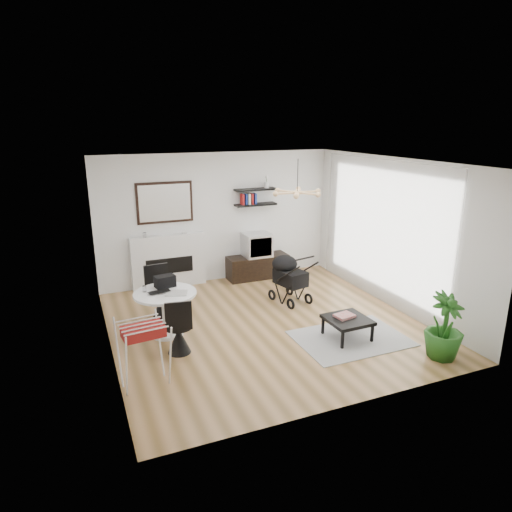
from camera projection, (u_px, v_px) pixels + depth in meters
name	position (u px, v px, depth m)	size (l,w,h in m)	color
floor	(265.00, 324.00, 7.72)	(5.00, 5.00, 0.00)	brown
ceiling	(266.00, 162.00, 6.95)	(5.00, 5.00, 0.00)	white
wall_back	(218.00, 218.00, 9.55)	(5.00, 5.00, 0.00)	white
wall_left	(104.00, 265.00, 6.42)	(5.00, 5.00, 0.00)	white
wall_right	(392.00, 233.00, 8.25)	(5.00, 5.00, 0.00)	white
sheer_curtain	(381.00, 231.00, 8.39)	(0.04, 3.60, 2.60)	white
fireplace	(168.00, 255.00, 9.27)	(1.50, 0.17, 2.16)	white
shelf_lower	(256.00, 205.00, 9.66)	(0.90, 0.25, 0.04)	black
shelf_upper	(256.00, 189.00, 9.57)	(0.90, 0.25, 0.04)	black
pendant_lamp	(297.00, 192.00, 7.63)	(0.90, 0.90, 0.10)	#DEAE74
tv_console	(258.00, 267.00, 9.94)	(1.33, 0.47, 0.50)	black
crt_tv	(257.00, 245.00, 9.79)	(0.57, 0.50, 0.50)	silver
dining_table	(166.00, 307.00, 7.21)	(0.99, 0.99, 0.72)	white
laptop	(160.00, 293.00, 7.08)	(0.34, 0.22, 0.03)	black
black_bag	(165.00, 281.00, 7.36)	(0.32, 0.19, 0.19)	black
newspaper	(177.00, 293.00, 7.10)	(0.33, 0.27, 0.01)	silver
drinking_glass	(145.00, 289.00, 7.15)	(0.06, 0.06, 0.10)	white
chair_far	(161.00, 304.00, 7.77)	(0.46, 0.47, 0.96)	black
chair_near	(179.00, 336.00, 6.68)	(0.43, 0.44, 0.88)	black
drying_rack	(144.00, 353.00, 5.80)	(0.65, 0.61, 0.88)	white
stroller	(289.00, 280.00, 8.61)	(0.65, 0.86, 0.98)	black
rug	(351.00, 338.00, 7.19)	(1.71, 1.24, 0.01)	#AEAEAE
coffee_table	(348.00, 320.00, 7.13)	(0.66, 0.66, 0.33)	black
magazines	(345.00, 316.00, 7.16)	(0.29, 0.23, 0.04)	red
potted_plant	(445.00, 326.00, 6.50)	(0.54, 0.54, 0.97)	#205919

